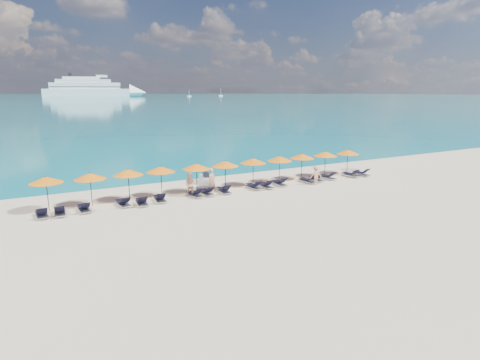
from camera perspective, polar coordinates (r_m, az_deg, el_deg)
name	(u,v)px	position (r m, az deg, el deg)	size (l,w,h in m)	color
ground	(262,206)	(26.55, 3.08, -3.77)	(1400.00, 1400.00, 0.00)	beige
sea	(30,96)	(681.88, -27.75, 10.53)	(1600.00, 1300.00, 0.01)	#1FA9B2
cruise_ship	(96,89)	(589.16, -19.74, 12.07)	(133.10, 63.00, 37.13)	white
sailboat_near	(189,96)	(541.39, -7.23, 11.78)	(5.18, 1.73, 9.50)	white
sailboat_far	(221,95)	(592.44, -2.75, 11.94)	(5.88, 1.96, 10.77)	white
jetski	(206,179)	(33.44, -4.84, 0.20)	(1.30, 2.33, 0.78)	silver
beachgoer_a	(212,181)	(29.78, -4.02, -0.09)	(0.70, 0.46, 1.91)	tan
beachgoer_b	(190,185)	(28.83, -7.07, -0.69)	(0.87, 0.50, 1.79)	tan
beachgoer_c	(316,175)	(33.01, 10.74, 0.69)	(1.03, 0.48, 1.59)	tan
umbrella_0	(46,180)	(27.84, -25.88, 0.01)	(2.10, 2.10, 2.28)	black
umbrella_1	(90,176)	(27.91, -20.56, 0.51)	(2.10, 2.10, 2.28)	black
umbrella_2	(128,172)	(28.45, -15.63, 1.07)	(2.10, 2.10, 2.28)	black
umbrella_3	(161,169)	(29.00, -11.19, 1.51)	(2.10, 2.10, 2.28)	black
umbrella_4	(196,166)	(29.70, -6.21, 1.93)	(2.10, 2.10, 2.28)	black
umbrella_5	(225,164)	(30.68, -2.12, 2.34)	(2.10, 2.10, 2.28)	black
umbrella_6	(253,161)	(31.91, 1.89, 2.74)	(2.10, 2.10, 2.28)	black
umbrella_7	(280,159)	(33.12, 5.66, 3.05)	(2.10, 2.10, 2.28)	black
umbrella_8	(302,156)	(34.64, 8.81, 3.38)	(2.10, 2.10, 2.28)	black
umbrella_9	(325,154)	(36.26, 12.06, 3.66)	(2.10, 2.10, 2.28)	black
umbrella_10	(348,152)	(37.88, 15.11, 3.87)	(2.10, 2.10, 2.28)	black
lounger_0	(42,213)	(27.02, -26.36, -4.29)	(0.73, 1.74, 0.66)	silver
lounger_1	(60,211)	(27.01, -24.26, -4.09)	(0.74, 1.74, 0.66)	silver
lounger_2	(84,208)	(27.20, -21.29, -3.72)	(0.71, 1.73, 0.66)	silver
lounger_3	(123,203)	(27.62, -16.27, -3.11)	(0.79, 1.75, 0.66)	silver
lounger_4	(142,202)	(27.54, -13.82, -3.01)	(0.76, 1.75, 0.66)	silver
lounger_5	(160,198)	(28.13, -11.32, -2.57)	(0.79, 1.75, 0.66)	silver
lounger_6	(195,194)	(28.98, -6.46, -1.95)	(0.77, 1.75, 0.66)	silver
lounger_7	(207,192)	(29.38, -4.75, -1.71)	(0.67, 1.72, 0.66)	silver
lounger_8	(224,190)	(29.88, -2.27, -1.43)	(0.79, 1.76, 0.66)	silver
lounger_9	(254,186)	(31.07, 1.95, -0.89)	(0.66, 1.71, 0.66)	silver
lounger_10	(266,185)	(31.49, 3.67, -0.72)	(0.67, 1.72, 0.66)	silver
lounger_11	(279,183)	(32.39, 5.63, -0.38)	(0.72, 1.73, 0.66)	silver
lounger_12	(307,180)	(33.66, 9.53, 0.00)	(0.79, 1.76, 0.66)	silver
lounger_13	(316,178)	(34.43, 10.75, 0.23)	(0.70, 1.73, 0.66)	silver
lounger_14	(328,177)	(35.36, 12.37, 0.48)	(0.75, 1.74, 0.66)	silver
lounger_15	(350,174)	(36.83, 15.42, 0.80)	(0.75, 1.74, 0.66)	silver
lounger_16	(361,173)	(37.57, 16.86, 0.93)	(0.74, 1.74, 0.66)	silver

